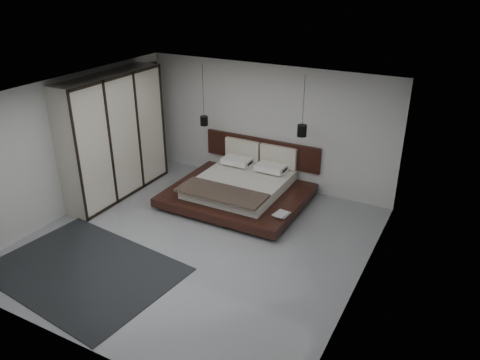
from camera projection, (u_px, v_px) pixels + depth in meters
The scene contains 14 objects.
floor at pixel (198, 241), 8.81m from camera, with size 6.00×6.00×0.00m, color gray.
ceiling at pixel (191, 95), 7.64m from camera, with size 6.00×6.00×0.00m, color white.
wall_back at pixel (267, 126), 10.63m from camera, with size 6.00×6.00×0.00m, color silver.
wall_front at pixel (63, 260), 5.82m from camera, with size 6.00×6.00×0.00m, color silver.
wall_left at pixel (71, 145), 9.50m from camera, with size 6.00×6.00×0.00m, color silver.
wall_right at pixel (364, 212), 6.95m from camera, with size 6.00×6.00×0.00m, color silver.
lattice_screen at pixel (148, 118), 11.49m from camera, with size 0.05×0.90×2.60m, color black.
bed at pixel (240, 187), 10.26m from camera, with size 2.88×2.43×1.09m.
book_lower at pixel (277, 213), 9.23m from camera, with size 0.23×0.31×0.03m, color #99724C.
book_upper at pixel (276, 212), 9.20m from camera, with size 0.23×0.31×0.02m, color #99724C.
pendant_left at pixel (204, 121), 10.62m from camera, with size 0.18×0.18×1.40m.
pendant_right at pixel (302, 131), 9.55m from camera, with size 0.20×0.20×1.27m.
wardrobe at pixel (114, 136), 10.14m from camera, with size 0.65×2.75×2.70m.
rug at pixel (84, 270), 7.96m from camera, with size 3.11×2.22×0.01m, color black.
Camera 1 is at (4.23, -6.26, 4.75)m, focal length 35.00 mm.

